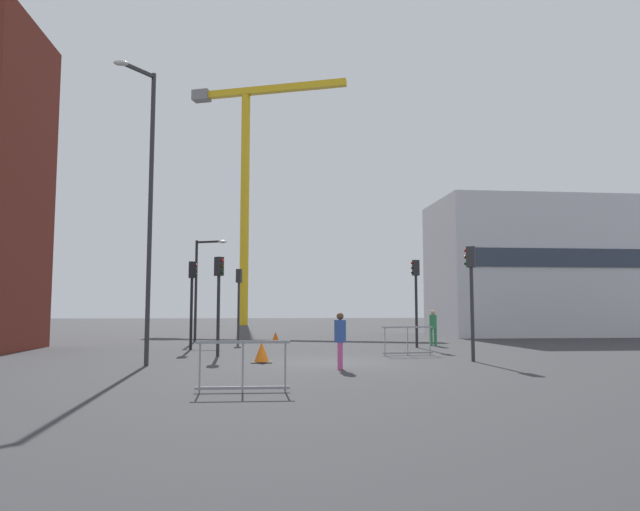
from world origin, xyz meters
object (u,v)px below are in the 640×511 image
object	(u,v)px
streetlamp_short	(201,279)
traffic_light_far	(239,293)
construction_crane	(248,168)
traffic_light_verge	(471,284)
traffic_cone_striped	(262,353)
traffic_light_near	(416,288)
pedestrian_waiting	(340,336)
pedestrian_walking	(433,325)
traffic_cone_on_verge	(276,337)
streetlamp_tall	(147,196)
traffic_light_crosswalk	(192,290)
traffic_light_island	(219,289)

from	to	relation	value
streetlamp_short	traffic_light_far	distance (m)	2.24
construction_crane	traffic_light_verge	distance (m)	43.29
traffic_cone_striped	traffic_light_verge	bearing A→B (deg)	-2.51
traffic_light_near	pedestrian_waiting	world-z (taller)	traffic_light_near
construction_crane	traffic_light_verge	world-z (taller)	construction_crane
construction_crane	pedestrian_walking	distance (m)	36.98
streetlamp_short	traffic_cone_striped	distance (m)	12.45
construction_crane	traffic_cone_on_verge	bearing A→B (deg)	-85.24
streetlamp_tall	streetlamp_short	size ratio (longest dim) A/B	1.74
streetlamp_tall	traffic_light_crosswalk	bearing A→B (deg)	84.91
traffic_light_near	traffic_light_verge	xyz separation A→B (m)	(0.11, -6.65, -0.06)
construction_crane	traffic_light_island	size ratio (longest dim) A/B	6.82
traffic_light_near	pedestrian_walking	size ratio (longest dim) A/B	2.36
streetlamp_short	traffic_light_near	bearing A→B (deg)	-27.75
pedestrian_waiting	traffic_light_verge	bearing A→B (deg)	23.31
traffic_light_verge	pedestrian_waiting	bearing A→B (deg)	-156.69
construction_crane	traffic_light_crosswalk	size ratio (longest dim) A/B	6.66
pedestrian_walking	traffic_cone_striped	bearing A→B (deg)	-136.48
streetlamp_tall	traffic_light_verge	world-z (taller)	streetlamp_tall
traffic_light_verge	pedestrian_waiting	size ratio (longest dim) A/B	2.35
traffic_light_island	traffic_light_verge	xyz separation A→B (m)	(8.56, -2.85, 0.11)
construction_crane	pedestrian_waiting	distance (m)	45.05
pedestrian_walking	traffic_cone_on_verge	distance (m)	8.44
traffic_light_crosswalk	traffic_cone_striped	world-z (taller)	traffic_light_crosswalk
streetlamp_short	traffic_cone_on_verge	bearing A→B (deg)	1.72
traffic_light_far	traffic_light_crosswalk	xyz separation A→B (m)	(-1.77, -5.02, -0.02)
construction_crane	traffic_light_crosswalk	distance (m)	36.56
streetlamp_tall	traffic_cone_on_verge	size ratio (longest dim) A/B	18.17
pedestrian_walking	traffic_cone_on_verge	bearing A→B (deg)	150.18
traffic_light_far	pedestrian_waiting	distance (m)	13.88
traffic_light_crosswalk	traffic_light_island	xyz separation A→B (m)	(1.39, -3.46, -0.06)
traffic_light_near	pedestrian_waiting	xyz separation A→B (m)	(-4.60, -8.67, -1.69)
traffic_cone_striped	traffic_light_crosswalk	bearing A→B (deg)	116.53
construction_crane	traffic_light_near	size ratio (longest dim) A/B	6.36
traffic_light_near	traffic_light_island	bearing A→B (deg)	-155.81
traffic_light_near	pedestrian_walking	world-z (taller)	traffic_light_near
traffic_light_crosswalk	pedestrian_waiting	bearing A→B (deg)	-57.77
traffic_light_island	traffic_cone_striped	world-z (taller)	traffic_light_island
streetlamp_short	traffic_cone_on_verge	world-z (taller)	streetlamp_short
traffic_light_island	traffic_cone_on_verge	xyz separation A→B (m)	(2.30, 9.23, -2.24)
traffic_light_far	pedestrian_walking	xyz separation A→B (m)	(9.22, -3.42, -1.58)
traffic_light_far	traffic_light_near	bearing A→B (deg)	-30.05
traffic_light_crosswalk	traffic_light_verge	distance (m)	11.78
pedestrian_walking	traffic_cone_striped	size ratio (longest dim) A/B	2.46
streetlamp_tall	traffic_light_far	world-z (taller)	streetlamp_tall
traffic_light_far	traffic_light_crosswalk	distance (m)	5.32
construction_crane	traffic_cone_on_verge	size ratio (longest dim) A/B	48.89
pedestrian_waiting	traffic_cone_on_verge	xyz separation A→B (m)	(-1.56, 14.10, -0.71)
traffic_light_verge	traffic_light_far	bearing A→B (deg)	125.86
traffic_light_verge	pedestrian_waiting	xyz separation A→B (m)	(-4.70, -2.03, -1.63)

